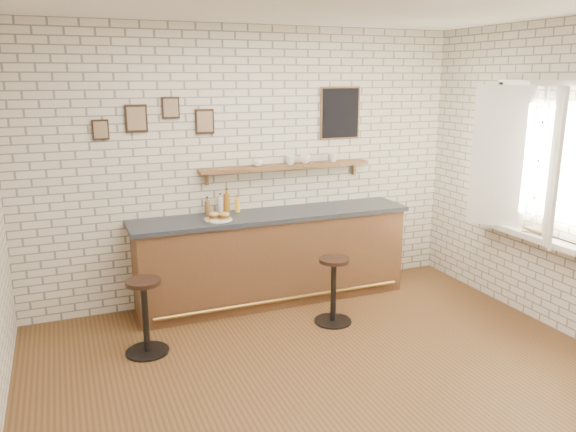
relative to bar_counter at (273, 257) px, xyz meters
name	(u,v)px	position (x,y,z in m)	size (l,w,h in m)	color
ground	(327,373)	(-0.16, -1.70, -0.51)	(5.00, 5.00, 0.00)	brown
bar_counter	(273,257)	(0.00, 0.00, 0.00)	(3.10, 0.65, 1.01)	brown
sandwich_plate	(219,220)	(-0.63, -0.08, 0.51)	(0.28, 0.28, 0.01)	white
ciabatta_sandwich	(219,216)	(-0.62, -0.08, 0.55)	(0.23, 0.16, 0.07)	tan
potato_chips	(217,219)	(-0.65, -0.08, 0.52)	(0.25, 0.19, 0.00)	#CB9347
bitters_bottle_brown	(208,207)	(-0.68, 0.20, 0.58)	(0.06, 0.06, 0.20)	brown
bitters_bottle_white	(220,205)	(-0.53, 0.20, 0.59)	(0.06, 0.06, 0.22)	silver
bitters_bottle_amber	(227,203)	(-0.46, 0.20, 0.61)	(0.07, 0.07, 0.27)	#9E5E19
condiment_bottle_yellow	(238,205)	(-0.34, 0.20, 0.58)	(0.06, 0.06, 0.19)	gold
bar_stool_left	(145,314)	(-1.52, -0.74, -0.13)	(0.39, 0.39, 0.70)	black
bar_stool_right	(334,288)	(0.35, -0.80, -0.14)	(0.40, 0.40, 0.69)	black
wall_shelf	(287,167)	(0.24, 0.20, 0.97)	(2.00, 0.18, 0.18)	brown
shelf_cup_a	(258,163)	(-0.10, 0.20, 1.04)	(0.11, 0.11, 0.09)	white
shelf_cup_b	(291,160)	(0.29, 0.20, 1.04)	(0.11, 0.11, 0.10)	white
shelf_cup_c	(305,159)	(0.47, 0.20, 1.04)	(0.13, 0.13, 0.10)	white
shelf_cup_d	(333,158)	(0.82, 0.20, 1.04)	(0.10, 0.10, 0.09)	white
back_wall_decor	(269,115)	(0.07, 0.28, 1.54)	(2.96, 0.02, 0.56)	black
window_sill	(527,234)	(2.24, -1.40, 0.39)	(0.20, 1.35, 0.06)	white
casement_window	(531,161)	(2.20, -1.40, 1.14)	(0.40, 1.30, 1.56)	white
book_lower	(533,232)	(2.22, -1.49, 0.43)	(0.16, 0.22, 0.02)	tan
book_upper	(532,230)	(2.22, -1.48, 0.45)	(0.18, 0.25, 0.02)	tan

